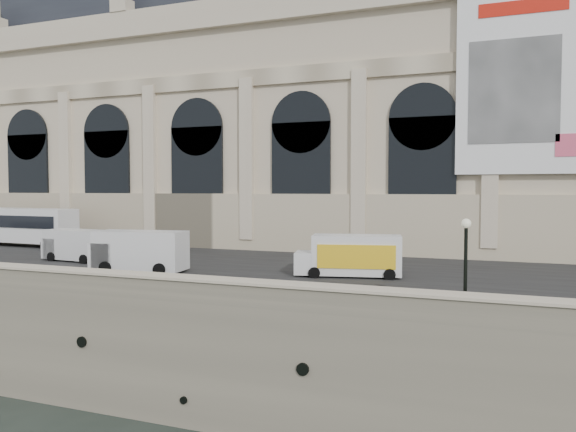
% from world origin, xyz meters
% --- Properties ---
extents(ground, '(260.00, 260.00, 0.00)m').
position_xyz_m(ground, '(0.00, 0.00, 0.00)').
color(ground, black).
rests_on(ground, ground).
extents(quay, '(160.00, 70.00, 6.00)m').
position_xyz_m(quay, '(0.00, 35.00, 3.00)').
color(quay, gray).
rests_on(quay, ground).
extents(street, '(160.00, 24.00, 0.06)m').
position_xyz_m(street, '(0.00, 14.00, 6.03)').
color(street, '#2D2D2D').
rests_on(street, quay).
extents(parapet, '(160.00, 1.40, 1.21)m').
position_xyz_m(parapet, '(0.00, 0.60, 6.62)').
color(parapet, gray).
rests_on(parapet, quay).
extents(museum, '(69.00, 18.70, 29.10)m').
position_xyz_m(museum, '(-5.98, 30.86, 19.72)').
color(museum, beige).
rests_on(museum, quay).
extents(bus_left, '(12.29, 3.25, 3.59)m').
position_xyz_m(bus_left, '(-20.49, 17.33, 8.01)').
color(bus_left, silver).
rests_on(bus_left, quay).
extents(van_b, '(6.32, 3.13, 2.70)m').
position_xyz_m(van_b, '(-0.25, 7.54, 7.38)').
color(van_b, silver).
rests_on(van_b, quay).
extents(van_c, '(5.50, 2.60, 2.37)m').
position_xyz_m(van_c, '(-7.90, 10.52, 7.21)').
color(van_c, silver).
rests_on(van_c, quay).
extents(box_truck, '(6.72, 3.40, 2.59)m').
position_xyz_m(box_truck, '(13.28, 10.66, 7.30)').
color(box_truck, silver).
rests_on(box_truck, quay).
extents(lamp_right, '(0.42, 0.42, 4.14)m').
position_xyz_m(lamp_right, '(20.52, 2.66, 8.06)').
color(lamp_right, black).
rests_on(lamp_right, quay).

